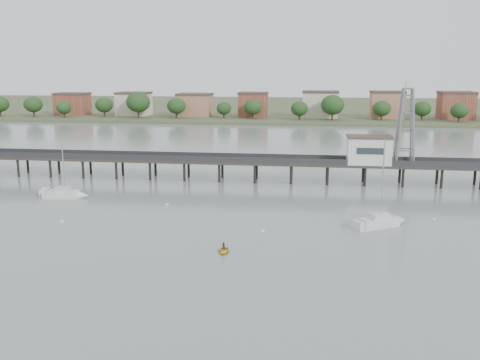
% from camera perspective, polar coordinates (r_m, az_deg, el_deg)
% --- Properties ---
extents(ground_plane, '(500.00, 500.00, 0.00)m').
position_cam_1_polar(ground_plane, '(49.82, -9.62, -14.59)').
color(ground_plane, slate).
rests_on(ground_plane, ground).
extents(pier, '(150.00, 5.00, 5.50)m').
position_cam_1_polar(pier, '(104.99, -0.19, 1.97)').
color(pier, '#2D2823').
rests_on(pier, ground).
extents(pier_building, '(8.40, 5.40, 5.30)m').
position_cam_1_polar(pier_building, '(104.25, 13.58, 3.16)').
color(pier_building, silver).
rests_on(pier_building, ground).
extents(lattice_tower, '(3.20, 3.20, 15.50)m').
position_cam_1_polar(lattice_tower, '(104.60, 17.26, 5.43)').
color(lattice_tower, slate).
rests_on(lattice_tower, ground).
extents(sailboat_b, '(7.20, 2.73, 11.75)m').
position_cam_1_polar(sailboat_b, '(96.20, -17.77, -1.47)').
color(sailboat_b, silver).
rests_on(sailboat_b, ground).
extents(sailboat_c, '(7.97, 6.23, 13.19)m').
position_cam_1_polar(sailboat_c, '(78.59, 15.20, -4.29)').
color(sailboat_c, silver).
rests_on(sailboat_c, ground).
extents(white_tender, '(4.30, 3.10, 1.54)m').
position_cam_1_polar(white_tender, '(99.42, -19.58, -1.27)').
color(white_tender, silver).
rests_on(white_tender, ground).
extents(yellow_dinghy, '(1.91, 0.67, 2.63)m').
position_cam_1_polar(yellow_dinghy, '(65.61, -1.76, -7.72)').
color(yellow_dinghy, yellow).
rests_on(yellow_dinghy, ground).
extents(dinghy_occupant, '(0.58, 1.12, 0.26)m').
position_cam_1_polar(dinghy_occupant, '(65.61, -1.76, -7.72)').
color(dinghy_occupant, black).
rests_on(dinghy_occupant, ground).
extents(mooring_buoys, '(80.95, 14.12, 0.39)m').
position_cam_1_polar(mooring_buoys, '(78.33, -1.19, -4.34)').
color(mooring_buoys, '#F2EBBC').
rests_on(mooring_buoys, ground).
extents(far_shore, '(500.00, 170.00, 10.40)m').
position_cam_1_polar(far_shore, '(283.15, 4.72, 7.72)').
color(far_shore, '#475133').
rests_on(far_shore, ground).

